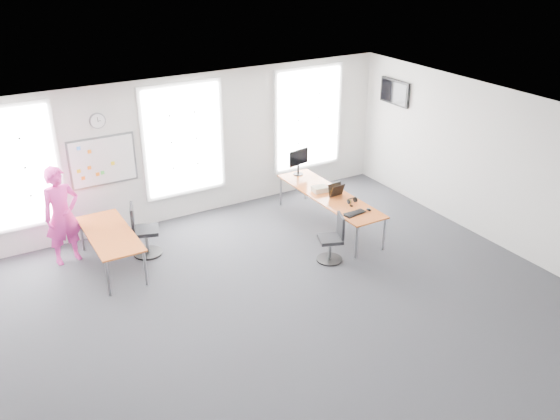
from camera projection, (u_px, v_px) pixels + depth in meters
floor at (266, 312)px, 9.49m from camera, size 10.00×10.00×0.00m
ceiling at (264, 133)px, 8.20m from camera, size 10.00×10.00×0.00m
wall_back at (170, 151)px, 11.97m from camera, size 10.00×0.00×10.00m
wall_front at (466, 393)px, 5.72m from camera, size 10.00×0.00×10.00m
wall_right at (498, 168)px, 11.12m from camera, size 0.00×10.00×10.00m
window_left at (9, 170)px, 10.49m from camera, size 1.60×0.06×2.20m
window_mid at (183, 140)px, 12.00m from camera, size 1.60×0.06×2.20m
window_right at (308, 118)px, 13.36m from camera, size 1.60×0.06×2.20m
desk_right at (329, 197)px, 12.01m from camera, size 0.77×2.88×0.70m
desk_left at (110, 236)px, 10.51m from camera, size 0.76×1.90×0.70m
chair_right at (333, 241)px, 10.84m from camera, size 0.53×0.53×0.91m
chair_left at (143, 233)px, 11.01m from camera, size 0.58×0.58×1.02m
person at (62, 215)px, 10.60m from camera, size 0.74×0.55×1.84m
whiteboard at (103, 161)px, 11.31m from camera, size 1.20×0.03×0.90m
wall_clock at (97, 121)px, 10.97m from camera, size 0.30×0.04×0.30m
tv at (395, 92)px, 13.10m from camera, size 0.06×0.90×0.55m
keyboard at (355, 213)px, 11.16m from camera, size 0.48×0.23×0.02m
mouse at (369, 210)px, 11.28m from camera, size 0.10×0.13×0.05m
lens_cap at (351, 206)px, 11.48m from camera, size 0.08×0.08×0.01m
headphones at (352, 201)px, 11.59m from camera, size 0.19×0.10×0.11m
laptop_sleeve at (336, 190)px, 11.87m from camera, size 0.33×0.20×0.26m
paper_stack at (320, 189)px, 12.11m from camera, size 0.33×0.26×0.11m
monitor at (299, 160)px, 12.81m from camera, size 0.52×0.21×0.58m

